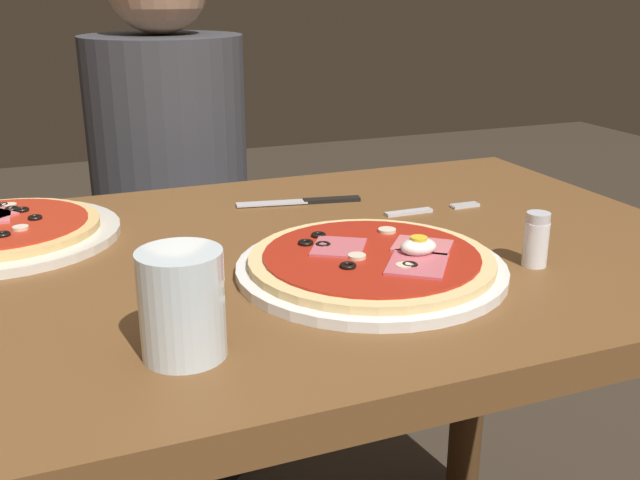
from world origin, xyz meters
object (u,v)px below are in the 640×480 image
(knife, at_px, (308,201))
(pizza_foreground, at_px, (372,264))
(pizza_across_left, at_px, (1,231))
(water_glass_near, at_px, (182,311))
(dining_table, at_px, (259,345))
(fork, at_px, (425,210))
(diner_person, at_px, (174,237))
(salt_shaker, at_px, (536,240))

(knife, bearing_deg, pizza_foreground, -96.45)
(pizza_foreground, height_order, knife, pizza_foreground)
(pizza_across_left, relative_size, knife, 1.58)
(water_glass_near, bearing_deg, dining_table, 58.79)
(dining_table, xyz_separation_m, pizza_across_left, (-0.30, 0.18, 0.14))
(fork, height_order, diner_person, diner_person)
(salt_shaker, bearing_deg, dining_table, 152.63)
(fork, xyz_separation_m, knife, (-0.15, 0.11, 0.00))
(water_glass_near, distance_m, knife, 0.51)
(pizza_across_left, xyz_separation_m, diner_person, (0.31, 0.47, -0.20))
(dining_table, bearing_deg, salt_shaker, -27.37)
(fork, bearing_deg, salt_shaker, -87.10)
(pizza_foreground, distance_m, diner_person, 0.80)
(pizza_foreground, xyz_separation_m, water_glass_near, (-0.25, -0.12, 0.03))
(pizza_foreground, height_order, diner_person, diner_person)
(water_glass_near, distance_m, fork, 0.53)
(dining_table, xyz_separation_m, knife, (0.14, 0.20, 0.13))
(dining_table, height_order, knife, knife)
(pizza_foreground, relative_size, pizza_across_left, 1.04)
(knife, xyz_separation_m, salt_shaker, (0.16, -0.35, 0.03))
(knife, bearing_deg, fork, -36.42)
(dining_table, distance_m, diner_person, 0.66)
(dining_table, distance_m, knife, 0.28)
(knife, bearing_deg, pizza_across_left, -178.47)
(dining_table, distance_m, pizza_across_left, 0.38)
(pizza_across_left, bearing_deg, diner_person, 56.68)
(knife, distance_m, diner_person, 0.52)
(salt_shaker, distance_m, diner_person, 0.89)
(water_glass_near, relative_size, diner_person, 0.09)
(water_glass_near, height_order, knife, water_glass_near)
(pizza_foreground, bearing_deg, pizza_across_left, 144.23)
(dining_table, bearing_deg, pizza_across_left, 148.27)
(dining_table, xyz_separation_m, water_glass_near, (-0.14, -0.23, 0.17))
(diner_person, bearing_deg, salt_shaker, 109.72)
(dining_table, bearing_deg, knife, 53.82)
(pizza_foreground, distance_m, knife, 0.31)
(pizza_across_left, relative_size, diner_person, 0.26)
(water_glass_near, distance_m, diner_person, 0.93)
(pizza_across_left, height_order, salt_shaker, salt_shaker)
(knife, distance_m, salt_shaker, 0.39)
(pizza_across_left, distance_m, fork, 0.60)
(pizza_across_left, distance_m, salt_shaker, 0.69)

